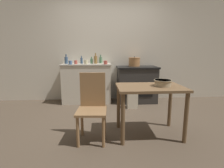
{
  "coord_description": "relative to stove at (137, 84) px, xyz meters",
  "views": [
    {
      "loc": [
        -0.22,
        -2.88,
        1.23
      ],
      "look_at": [
        0.0,
        0.41,
        0.61
      ],
      "focal_mm": 28.0,
      "sensor_mm": 36.0,
      "label": 1
    }
  ],
  "objects": [
    {
      "name": "ground_plane",
      "position": [
        -0.66,
        -1.26,
        -0.43
      ],
      "size": [
        14.0,
        14.0,
        0.0
      ],
      "primitive_type": "plane",
      "color": "brown"
    },
    {
      "name": "wall_back",
      "position": [
        -0.66,
        0.32,
        0.84
      ],
      "size": [
        8.0,
        0.07,
        2.55
      ],
      "color": "beige",
      "rests_on": "ground_plane"
    },
    {
      "name": "counter_cabinet",
      "position": [
        -1.21,
        0.04,
        0.03
      ],
      "size": [
        1.16,
        0.52,
        0.93
      ],
      "color": "beige",
      "rests_on": "ground_plane"
    },
    {
      "name": "stove",
      "position": [
        0.0,
        0.0,
        0.0
      ],
      "size": [
        0.96,
        0.61,
        0.87
      ],
      "color": "#2D2B28",
      "rests_on": "ground_plane"
    },
    {
      "name": "work_table",
      "position": [
        -0.17,
        -1.74,
        0.18
      ],
      "size": [
        0.94,
        0.64,
        0.74
      ],
      "color": "brown",
      "rests_on": "ground_plane"
    },
    {
      "name": "chair",
      "position": [
        -1.0,
        -1.8,
        0.06
      ],
      "size": [
        0.42,
        0.42,
        0.93
      ],
      "rotation": [
        0.0,
        0.0,
        -0.06
      ],
      "color": "#997047",
      "rests_on": "ground_plane"
    },
    {
      "name": "flour_sack",
      "position": [
        -0.19,
        -0.49,
        -0.27
      ],
      "size": [
        0.22,
        0.16,
        0.32
      ],
      "primitive_type": "cube",
      "color": "beige",
      "rests_on": "ground_plane"
    },
    {
      "name": "stock_pot",
      "position": [
        -0.05,
        0.08,
        0.54
      ],
      "size": [
        0.28,
        0.28,
        0.23
      ],
      "color": "#B77A47",
      "rests_on": "stove"
    },
    {
      "name": "mixing_bowl_large",
      "position": [
        0.01,
        -1.75,
        0.35
      ],
      "size": [
        0.25,
        0.25,
        0.09
      ],
      "color": "tan",
      "rests_on": "work_table"
    },
    {
      "name": "bottle_far_left",
      "position": [
        -1.68,
        0.08,
        0.58
      ],
      "size": [
        0.08,
        0.08,
        0.22
      ],
      "color": "#3D5675",
      "rests_on": "counter_cabinet"
    },
    {
      "name": "bottle_left",
      "position": [
        -0.87,
        0.22,
        0.58
      ],
      "size": [
        0.07,
        0.07,
        0.2
      ],
      "color": "#517F5B",
      "rests_on": "counter_cabinet"
    },
    {
      "name": "bottle_mid_left",
      "position": [
        -1.33,
        0.12,
        0.57
      ],
      "size": [
        0.06,
        0.06,
        0.18
      ],
      "color": "#3D5675",
      "rests_on": "counter_cabinet"
    },
    {
      "name": "bottle_center_left",
      "position": [
        -1.09,
        0.12,
        0.56
      ],
      "size": [
        0.06,
        0.06,
        0.16
      ],
      "color": "#517F5B",
      "rests_on": "counter_cabinet"
    },
    {
      "name": "bottle_center",
      "position": [
        -0.99,
        0.09,
        0.6
      ],
      "size": [
        0.08,
        0.08,
        0.25
      ],
      "color": "olive",
      "rests_on": "counter_cabinet"
    },
    {
      "name": "cup_center_right",
      "position": [
        -1.45,
        -0.03,
        0.54
      ],
      "size": [
        0.07,
        0.07,
        0.08
      ],
      "primitive_type": "cylinder",
      "color": "#B74C42",
      "rests_on": "counter_cabinet"
    },
    {
      "name": "cup_mid_right",
      "position": [
        -1.55,
        -0.13,
        0.54
      ],
      "size": [
        0.08,
        0.08,
        0.09
      ],
      "primitive_type": "cylinder",
      "color": "#4C6B99",
      "rests_on": "counter_cabinet"
    },
    {
      "name": "cup_right",
      "position": [
        -1.21,
        -0.05,
        0.54
      ],
      "size": [
        0.08,
        0.08,
        0.09
      ],
      "primitive_type": "cylinder",
      "color": "beige",
      "rests_on": "counter_cabinet"
    },
    {
      "name": "cup_far_right",
      "position": [
        -0.76,
        -0.13,
        0.54
      ],
      "size": [
        0.08,
        0.08,
        0.08
      ],
      "primitive_type": "cylinder",
      "color": "#B74C42",
      "rests_on": "counter_cabinet"
    }
  ]
}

